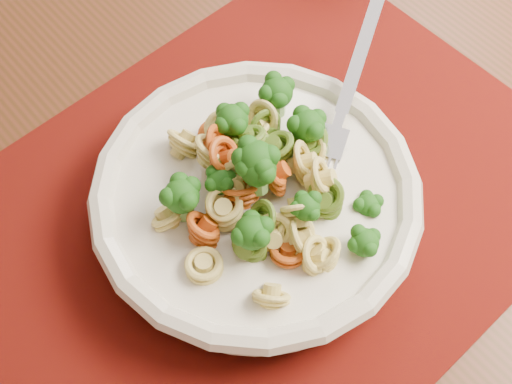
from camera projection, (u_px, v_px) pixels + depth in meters
name	position (u px, v px, depth m)	size (l,w,h in m)	color
dining_table	(235.00, 179.00, 0.70)	(1.80, 1.45, 0.73)	#522717
placemat	(265.00, 204.00, 0.59)	(0.49, 0.38, 0.00)	#591203
pasta_bowl	(256.00, 199.00, 0.55)	(0.26, 0.26, 0.05)	silver
pasta_broccoli_heap	(256.00, 188.00, 0.54)	(0.22, 0.22, 0.06)	#CFBA66
fork	(332.00, 142.00, 0.56)	(0.19, 0.02, 0.01)	silver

